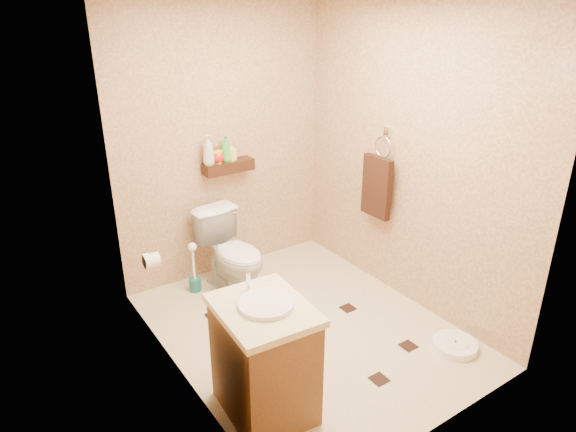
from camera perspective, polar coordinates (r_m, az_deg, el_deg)
ground at (r=4.10m, az=1.92°, el=-12.43°), size 2.50×2.50×0.00m
wall_back at (r=4.57m, az=-7.22°, el=7.88°), size 2.00×0.04×2.40m
wall_front at (r=2.72m, az=17.94°, el=-3.89°), size 2.00×0.04×2.40m
wall_left at (r=3.10m, az=-12.93°, el=0.00°), size 0.04×2.50×2.40m
wall_right at (r=4.19m, az=13.34°, el=6.04°), size 0.04×2.50×2.40m
wall_shelf at (r=4.55m, az=-6.64°, el=5.48°), size 0.46×0.14×0.10m
floor_accents at (r=4.07m, az=2.48°, el=-12.75°), size 1.13×1.43×0.01m
toilet at (r=4.45m, az=-6.10°, el=-4.15°), size 0.46×0.73×0.71m
vanity at (r=3.20m, az=-2.63°, el=-15.49°), size 0.55×0.65×0.87m
bathroom_scale at (r=4.08m, az=18.05°, el=-13.49°), size 0.41×0.41×0.07m
toilet_brush at (r=4.58m, az=-10.36°, el=-6.36°), size 0.11×0.11×0.47m
towel_ring at (r=4.37m, az=9.89°, el=3.52°), size 0.12×0.30×0.76m
toilet_paper at (r=3.93m, az=-14.95°, el=-4.78°), size 0.12×0.11×0.12m
bottle_a at (r=4.42m, az=-8.85°, el=7.26°), size 0.14×0.14×0.26m
bottle_b at (r=4.47m, az=-7.86°, el=6.87°), size 0.11×0.11×0.17m
bottle_c at (r=4.47m, az=-7.85°, el=6.78°), size 0.16×0.16×0.15m
bottle_d at (r=4.49m, az=-6.93°, el=7.43°), size 0.10×0.10×0.23m
bottle_e at (r=4.52m, az=-6.35°, el=7.14°), size 0.09×0.10×0.16m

